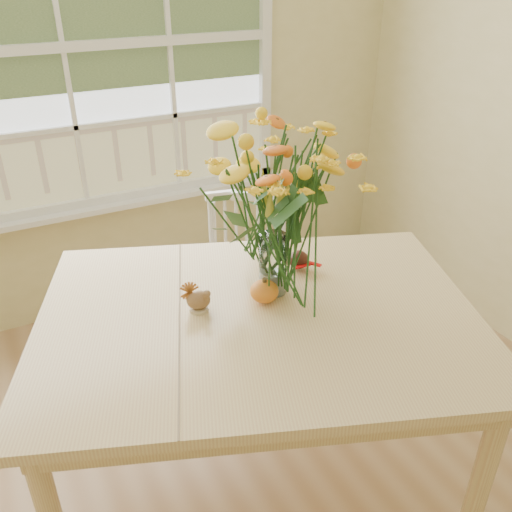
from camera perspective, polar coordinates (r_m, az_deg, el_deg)
wall_back at (r=3.07m, az=-19.18°, el=16.43°), size 4.00×0.02×2.70m
window at (r=3.01m, az=-19.63°, el=19.66°), size 2.42×0.12×1.74m
dining_table at (r=1.99m, az=0.27°, el=-8.15°), size 1.84×1.58×0.83m
windsor_chair at (r=2.82m, az=-1.04°, el=-1.65°), size 0.55×0.55×0.89m
flower_vase at (r=1.89m, az=1.90°, el=5.30°), size 0.49×0.49×0.58m
pumpkin at (r=1.97m, az=0.88°, el=-3.84°), size 0.10×0.10×0.08m
turkey_figurine at (r=1.93m, az=-6.08°, el=-4.65°), size 0.10×0.09×0.11m
dark_gourd at (r=2.18m, az=4.49°, el=-0.48°), size 0.13×0.12×0.07m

